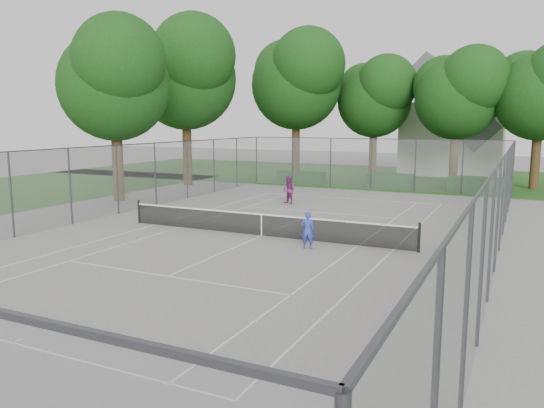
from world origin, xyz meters
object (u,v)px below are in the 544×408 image
at_px(tennis_net, 262,224).
at_px(house, 454,127).
at_px(girl_player, 308,230).
at_px(woman_player, 289,190).

height_order(tennis_net, house, house).
bearing_deg(girl_player, house, -106.47).
bearing_deg(girl_player, tennis_net, -39.76).
height_order(girl_player, woman_player, woman_player).
height_order(house, woman_player, house).
xyz_separation_m(tennis_net, girl_player, (2.52, -1.20, 0.19)).
distance_m(house, girl_player, 31.81).
relative_size(tennis_net, woman_player, 7.95).
bearing_deg(house, tennis_net, -96.95).
xyz_separation_m(house, woman_player, (-6.14, -22.08, -3.39)).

